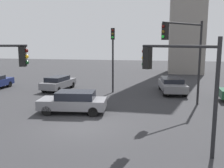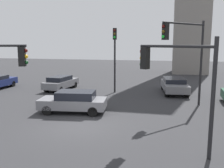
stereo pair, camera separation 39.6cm
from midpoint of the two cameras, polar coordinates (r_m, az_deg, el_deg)
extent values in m
plane|color=#2D2D30|center=(13.88, -6.50, -9.47)|extent=(104.19, 104.19, 0.00)
cylinder|color=black|center=(10.16, 23.12, -3.42)|extent=(0.16, 0.16, 4.71)
cylinder|color=black|center=(10.71, 15.11, 8.33)|extent=(3.00, 1.99, 0.12)
cube|color=black|center=(11.57, 8.59, 5.88)|extent=(0.44, 0.44, 1.00)
sphere|color=#4C0F0C|center=(11.68, 7.84, 7.40)|extent=(0.20, 0.20, 0.20)
sphere|color=yellow|center=(11.69, 7.81, 5.93)|extent=(0.20, 0.20, 0.20)
sphere|color=#14471E|center=(11.71, 7.77, 4.47)|extent=(0.20, 0.20, 0.20)
cylinder|color=black|center=(22.39, 1.15, 5.31)|extent=(0.16, 0.16, 5.76)
cube|color=black|center=(22.35, 1.17, 11.41)|extent=(0.35, 0.35, 1.00)
sphere|color=#4C0F0C|center=(22.16, 1.11, 12.20)|extent=(0.20, 0.20, 0.20)
sphere|color=#594714|center=(22.15, 1.10, 11.43)|extent=(0.20, 0.20, 0.20)
sphere|color=green|center=(22.14, 1.10, 10.65)|extent=(0.20, 0.20, 0.20)
cylinder|color=black|center=(18.85, 20.29, 4.31)|extent=(0.16, 0.16, 5.98)
cylinder|color=black|center=(17.21, 16.94, 13.10)|extent=(2.75, 3.08, 0.12)
cube|color=black|center=(15.84, 12.87, 11.63)|extent=(0.45, 0.45, 1.00)
sphere|color=#4C0F0C|center=(15.71, 12.41, 12.76)|extent=(0.20, 0.20, 0.20)
sphere|color=#594714|center=(15.69, 12.37, 11.67)|extent=(0.20, 0.20, 0.20)
sphere|color=green|center=(15.68, 12.34, 10.57)|extent=(0.20, 0.20, 0.20)
cube|color=black|center=(13.56, -19.12, 5.97)|extent=(0.40, 0.40, 1.00)
sphere|color=#4C0F0C|center=(13.50, -18.37, 7.27)|extent=(0.20, 0.20, 0.20)
sphere|color=yellow|center=(13.51, -18.30, 6.00)|extent=(0.20, 0.20, 0.20)
sphere|color=#14471E|center=(13.53, -18.23, 4.73)|extent=(0.20, 0.20, 0.20)
cube|color=slate|center=(16.33, -8.28, -4.38)|extent=(4.45, 2.29, 0.61)
cube|color=black|center=(16.16, -7.59, -2.57)|extent=(2.56, 1.85, 0.54)
cylinder|color=black|center=(16.15, -13.92, -5.83)|extent=(0.65, 0.39, 0.62)
cylinder|color=black|center=(17.49, -12.28, -4.60)|extent=(0.65, 0.39, 0.62)
cylinder|color=black|center=(15.42, -3.67, -6.30)|extent=(0.65, 0.39, 0.62)
cylinder|color=black|center=(16.82, -2.82, -4.95)|extent=(0.65, 0.39, 0.62)
cylinder|color=black|center=(27.65, -21.48, 0.06)|extent=(0.34, 0.60, 0.60)
cube|color=slate|center=(23.10, 14.56, -0.43)|extent=(2.54, 4.95, 0.62)
cube|color=black|center=(23.26, 14.53, 0.84)|extent=(2.05, 2.85, 0.43)
cylinder|color=black|center=(21.74, 17.27, -1.99)|extent=(0.44, 0.72, 0.68)
cylinder|color=black|center=(21.48, 13.00, -1.94)|extent=(0.44, 0.72, 0.68)
cylinder|color=black|center=(24.86, 15.86, -0.53)|extent=(0.44, 0.72, 0.68)
cylinder|color=black|center=(24.63, 12.12, -0.47)|extent=(0.44, 0.72, 0.68)
cube|color=slate|center=(24.48, -11.14, 0.13)|extent=(2.13, 4.38, 0.62)
cube|color=black|center=(24.23, -11.42, 1.21)|extent=(1.73, 2.51, 0.45)
cylinder|color=black|center=(26.11, -10.87, 0.01)|extent=(0.36, 0.61, 0.58)
cylinder|color=black|center=(25.45, -8.14, -0.15)|extent=(0.36, 0.61, 0.58)
cylinder|color=black|center=(23.69, -14.30, -1.06)|extent=(0.36, 0.61, 0.58)
cylinder|color=black|center=(22.96, -11.39, -1.28)|extent=(0.36, 0.61, 0.58)
camera|label=1|loc=(0.20, -89.28, 0.12)|focal=39.91mm
camera|label=2|loc=(0.20, 90.72, -0.12)|focal=39.91mm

